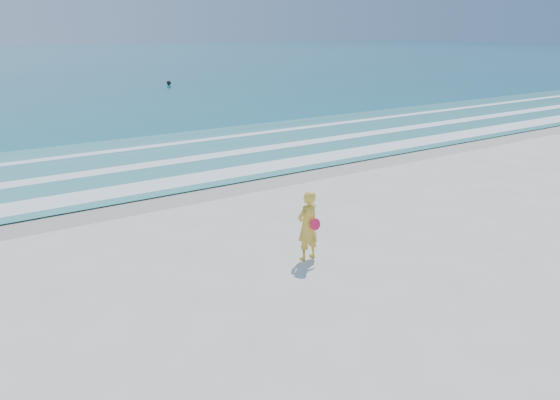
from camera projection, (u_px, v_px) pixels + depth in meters
ground at (381, 301)px, 10.73m from camera, size 400.00×400.00×0.00m
wet_sand at (184, 193)px, 17.78m from camera, size 400.00×2.40×0.00m
shallow at (130, 163)px, 21.69m from camera, size 400.00×10.00×0.01m
foam_near at (167, 183)px, 18.79m from camera, size 400.00×1.40×0.01m
foam_mid at (137, 166)px, 21.06m from camera, size 400.00×0.90×0.01m
foam_far at (109, 151)px, 23.65m from camera, size 400.00×0.60×0.01m
buoy at (169, 83)px, 51.98m from camera, size 0.42×0.42×0.42m
woman at (308, 226)px, 12.48m from camera, size 0.64×0.46×1.64m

